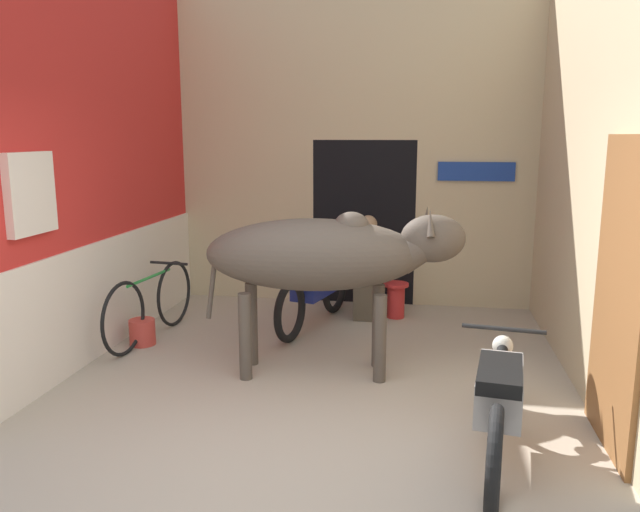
{
  "coord_description": "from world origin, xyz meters",
  "views": [
    {
      "loc": [
        0.88,
        -3.49,
        2.1
      ],
      "look_at": [
        -0.02,
        1.87,
        1.04
      ],
      "focal_mm": 35.0,
      "sensor_mm": 36.0,
      "label": 1
    }
  ],
  "objects": [
    {
      "name": "cow",
      "position": [
        0.06,
        1.74,
        1.07
      ],
      "size": [
        2.28,
        0.89,
        1.51
      ],
      "color": "#4C4238",
      "rests_on": "ground_plane"
    },
    {
      "name": "bicycle",
      "position": [
        -1.88,
        2.36,
        0.37
      ],
      "size": [
        0.44,
        1.72,
        0.74
      ],
      "color": "black",
      "rests_on": "ground_plane"
    },
    {
      "name": "shopkeeper_seated",
      "position": [
        0.25,
        3.51,
        0.62
      ],
      "size": [
        0.39,
        0.33,
        1.19
      ],
      "color": "brown",
      "rests_on": "ground_plane"
    },
    {
      "name": "wall_left_shopfront",
      "position": [
        -2.27,
        2.07,
        1.89
      ],
      "size": [
        0.25,
        4.17,
        3.92
      ],
      "color": "red",
      "rests_on": "ground_plane"
    },
    {
      "name": "plastic_stool",
      "position": [
        0.59,
        3.57,
        0.22
      ],
      "size": [
        0.29,
        0.29,
        0.41
      ],
      "color": "red",
      "rests_on": "ground_plane"
    },
    {
      "name": "wall_back_with_doorway",
      "position": [
        0.05,
        4.42,
        1.6
      ],
      "size": [
        4.36,
        0.93,
        3.92
      ],
      "color": "#C6B289",
      "rests_on": "ground_plane"
    },
    {
      "name": "ground_plane",
      "position": [
        0.0,
        0.0,
        0.0
      ],
      "size": [
        30.0,
        30.0,
        0.0
      ],
      "primitive_type": "plane",
      "color": "tan"
    },
    {
      "name": "motorcycle_far",
      "position": [
        -0.29,
        3.08,
        0.42
      ],
      "size": [
        0.66,
        1.79,
        0.75
      ],
      "color": "black",
      "rests_on": "ground_plane"
    },
    {
      "name": "bucket",
      "position": [
        -1.9,
        2.18,
        0.13
      ],
      "size": [
        0.26,
        0.26,
        0.26
      ],
      "color": "#C63D33",
      "rests_on": "ground_plane"
    },
    {
      "name": "motorcycle_near",
      "position": [
        1.4,
        0.43,
        0.43
      ],
      "size": [
        0.58,
        1.91,
        0.75
      ],
      "color": "black",
      "rests_on": "ground_plane"
    },
    {
      "name": "wall_right_with_door",
      "position": [
        2.27,
        2.04,
        1.93
      ],
      "size": [
        0.22,
        4.17,
        3.92
      ],
      "color": "#C6B289",
      "rests_on": "ground_plane"
    }
  ]
}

